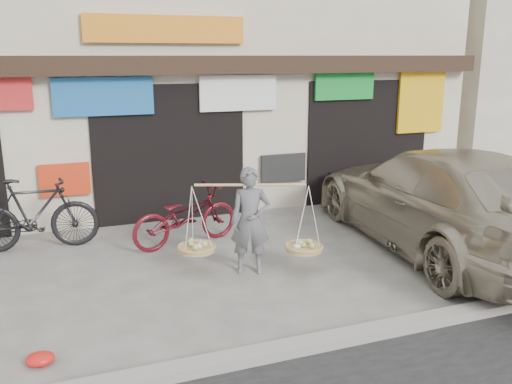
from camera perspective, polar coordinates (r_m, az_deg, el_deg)
name	(u,v)px	position (r m, az deg, el deg)	size (l,w,h in m)	color
ground	(224,286)	(7.95, -3.38, -9.82)	(70.00, 70.00, 0.00)	gray
kerb	(278,351)	(6.25, 2.30, -16.36)	(70.00, 0.25, 0.12)	gray
shophouse_block	(141,46)	(13.53, -11.99, 14.83)	(14.00, 6.32, 7.00)	beige
street_vendor	(250,225)	(8.16, -0.60, -3.50)	(2.09, 1.11, 1.63)	slate
bike_1	(35,214)	(9.88, -22.28, -2.18)	(0.59, 2.09, 1.25)	black
bike_2	(185,216)	(9.50, -7.45, -2.52)	(0.69, 1.97, 1.03)	#570F17
suv	(441,198)	(9.72, 18.91, -0.64)	(2.95, 6.19, 1.74)	#A49B84
red_bag	(40,359)	(6.51, -21.78, -16.01)	(0.31, 0.25, 0.14)	red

